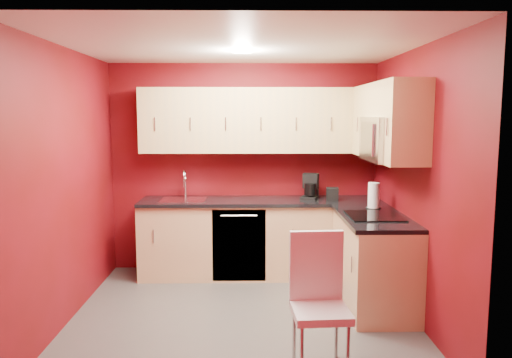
{
  "coord_description": "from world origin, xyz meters",
  "views": [
    {
      "loc": [
        0.06,
        -4.54,
        1.89
      ],
      "look_at": [
        0.14,
        0.55,
        1.23
      ],
      "focal_mm": 35.0,
      "sensor_mm": 36.0,
      "label": 1
    }
  ],
  "objects_px": {
    "coffee_maker": "(310,186)",
    "napkin_holder": "(332,194)",
    "paper_towel": "(374,196)",
    "microwave": "(388,139)",
    "sink": "(184,197)",
    "dining_chair": "(320,304)"
  },
  "relations": [
    {
      "from": "microwave",
      "to": "sink",
      "type": "xyz_separation_m",
      "value": [
        -2.09,
        1.0,
        -0.72
      ]
    },
    {
      "from": "coffee_maker",
      "to": "napkin_holder",
      "type": "xyz_separation_m",
      "value": [
        0.25,
        -0.12,
        -0.07
      ]
    },
    {
      "from": "microwave",
      "to": "napkin_holder",
      "type": "distance_m",
      "value": 1.19
    },
    {
      "from": "microwave",
      "to": "coffee_maker",
      "type": "relative_size",
      "value": 2.57
    },
    {
      "from": "paper_towel",
      "to": "microwave",
      "type": "bearing_deg",
      "value": -86.83
    },
    {
      "from": "sink",
      "to": "dining_chair",
      "type": "distance_m",
      "value": 2.62
    },
    {
      "from": "napkin_holder",
      "to": "microwave",
      "type": "bearing_deg",
      "value": -67.79
    },
    {
      "from": "coffee_maker",
      "to": "dining_chair",
      "type": "height_order",
      "value": "coffee_maker"
    },
    {
      "from": "microwave",
      "to": "napkin_holder",
      "type": "relative_size",
      "value": 5.15
    },
    {
      "from": "coffee_maker",
      "to": "paper_towel",
      "type": "xyz_separation_m",
      "value": [
        0.6,
        -0.63,
        -0.01
      ]
    },
    {
      "from": "napkin_holder",
      "to": "dining_chair",
      "type": "relative_size",
      "value": 0.15
    },
    {
      "from": "dining_chair",
      "to": "napkin_holder",
      "type": "bearing_deg",
      "value": 75.11
    },
    {
      "from": "coffee_maker",
      "to": "paper_towel",
      "type": "relative_size",
      "value": 1.08
    },
    {
      "from": "paper_towel",
      "to": "dining_chair",
      "type": "relative_size",
      "value": 0.27
    },
    {
      "from": "microwave",
      "to": "coffee_maker",
      "type": "distance_m",
      "value": 1.34
    },
    {
      "from": "microwave",
      "to": "napkin_holder",
      "type": "height_order",
      "value": "microwave"
    },
    {
      "from": "sink",
      "to": "coffee_maker",
      "type": "relative_size",
      "value": 1.76
    },
    {
      "from": "coffee_maker",
      "to": "dining_chair",
      "type": "xyz_separation_m",
      "value": [
        -0.19,
        -2.26,
        -0.55
      ]
    },
    {
      "from": "napkin_holder",
      "to": "paper_towel",
      "type": "xyz_separation_m",
      "value": [
        0.35,
        -0.51,
        0.06
      ]
    },
    {
      "from": "microwave",
      "to": "napkin_holder",
      "type": "xyz_separation_m",
      "value": [
        -0.37,
        0.91,
        -0.68
      ]
    },
    {
      "from": "paper_towel",
      "to": "napkin_holder",
      "type": "bearing_deg",
      "value": 124.49
    },
    {
      "from": "paper_towel",
      "to": "dining_chair",
      "type": "bearing_deg",
      "value": -115.65
    }
  ]
}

